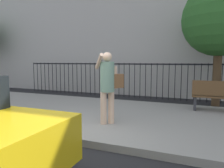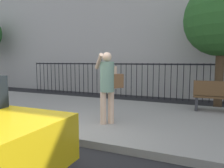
{
  "view_description": "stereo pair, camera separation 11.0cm",
  "coord_description": "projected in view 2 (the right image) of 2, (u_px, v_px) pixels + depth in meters",
  "views": [
    {
      "loc": [
        2.6,
        -3.52,
        1.69
      ],
      "look_at": [
        0.55,
        1.5,
        1.1
      ],
      "focal_mm": 34.23,
      "sensor_mm": 36.0,
      "label": 1
    },
    {
      "loc": [
        2.7,
        -3.48,
        1.69
      ],
      "look_at": [
        0.55,
        1.5,
        1.1
      ],
      "focal_mm": 34.23,
      "sensor_mm": 36.0,
      "label": 2
    }
  ],
  "objects": [
    {
      "name": "pedestrian_on_phone",
      "position": [
        108.0,
        82.0,
        5.18
      ],
      "size": [
        0.71,
        0.67,
        1.75
      ],
      "color": "beige",
      "rests_on": "sidewalk"
    },
    {
      "name": "ground_plane",
      "position": [
        59.0,
        143.0,
        4.42
      ],
      "size": [
        60.0,
        60.0,
        0.0
      ],
      "primitive_type": "plane",
      "color": "black"
    },
    {
      "name": "street_tree_mid",
      "position": [
        222.0,
        19.0,
        7.44
      ],
      "size": [
        2.61,
        2.61,
        4.47
      ],
      "color": "#4C3823",
      "rests_on": "ground"
    },
    {
      "name": "iron_fence",
      "position": [
        139.0,
        76.0,
        9.7
      ],
      "size": [
        12.03,
        0.04,
        1.6
      ],
      "color": "black",
      "rests_on": "ground"
    },
    {
      "name": "building_facade",
      "position": [
        154.0,
        5.0,
        11.67
      ],
      "size": [
        28.0,
        4.0,
        9.49
      ],
      "primitive_type": "cube",
      "color": "#BCB7B2",
      "rests_on": "ground"
    },
    {
      "name": "sidewalk",
      "position": [
        105.0,
        115.0,
        6.42
      ],
      "size": [
        28.0,
        4.4,
        0.15
      ],
      "primitive_type": "cube",
      "color": "gray",
      "rests_on": "ground"
    },
    {
      "name": "street_bench",
      "position": [
        222.0,
        96.0,
        6.36
      ],
      "size": [
        1.6,
        0.45,
        0.95
      ],
      "color": "brown",
      "rests_on": "sidewalk"
    }
  ]
}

